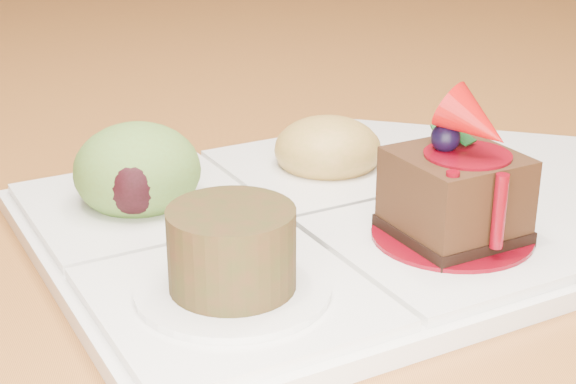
{
  "coord_description": "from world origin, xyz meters",
  "views": [
    {
      "loc": [
        -0.04,
        -0.71,
        0.99
      ],
      "look_at": [
        -0.01,
        -0.22,
        0.79
      ],
      "focal_mm": 55.0,
      "sensor_mm": 36.0,
      "label": 1
    }
  ],
  "objects": [
    {
      "name": "sampler_plate",
      "position": [
        -0.01,
        -0.22,
        0.77
      ],
      "size": [
        0.39,
        0.39,
        0.11
      ],
      "rotation": [
        0.0,
        0.0,
        0.43
      ],
      "color": "white",
      "rests_on": "dining_table"
    },
    {
      "name": "dining_table",
      "position": [
        0.0,
        0.0,
        0.68
      ],
      "size": [
        1.0,
        1.8,
        0.75
      ],
      "color": "#A46A2A",
      "rests_on": "ground"
    },
    {
      "name": "second_plate",
      "position": [
        0.11,
        -0.16,
        0.76
      ],
      "size": [
        0.33,
        0.33,
        0.01
      ],
      "primitive_type": "cube",
      "rotation": [
        0.0,
        0.0,
        -0.33
      ],
      "color": "white",
      "rests_on": "dining_table"
    }
  ]
}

